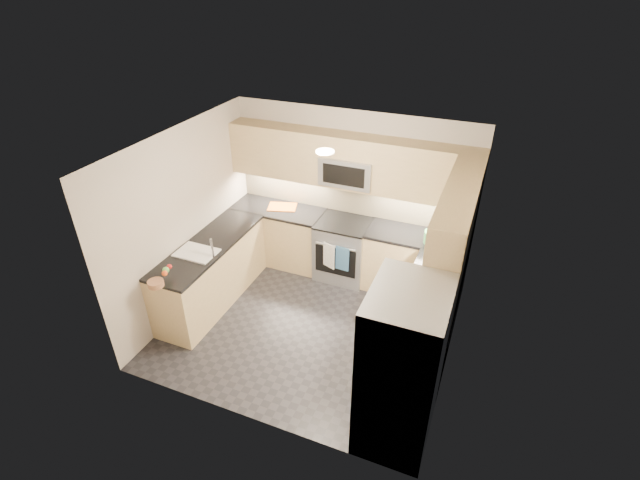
{
  "coord_description": "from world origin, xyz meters",
  "views": [
    {
      "loc": [
        1.91,
        -4.34,
        4.23
      ],
      "look_at": [
        0.0,
        0.35,
        1.15
      ],
      "focal_mm": 26.0,
      "sensor_mm": 36.0,
      "label": 1
    }
  ],
  "objects": [
    {
      "name": "ceiling",
      "position": [
        0.0,
        0.0,
        2.5
      ],
      "size": [
        3.6,
        3.2,
        0.02
      ],
      "primitive_type": "cube",
      "color": "beige",
      "rests_on": "wall_back"
    },
    {
      "name": "dish_towel_blue",
      "position": [
        0.12,
        0.91,
        0.55
      ],
      "size": [
        0.2,
        0.03,
        0.38
      ],
      "primitive_type": "cube",
      "rotation": [
        0.0,
        0.0,
        -0.07
      ],
      "color": "#2F5983",
      "rests_on": "oven_handle"
    },
    {
      "name": "base_cab_right",
      "position": [
        1.5,
        0.15,
        0.45
      ],
      "size": [
        0.6,
        1.7,
        0.9
      ],
      "primitive_type": "cube",
      "color": "tan",
      "rests_on": "floor"
    },
    {
      "name": "countertop_back_right",
      "position": [
        1.09,
        1.3,
        0.92
      ],
      "size": [
        1.42,
        0.63,
        0.04
      ],
      "primitive_type": "cube",
      "color": "black",
      "rests_on": "base_cab_back_right"
    },
    {
      "name": "fruit_basket",
      "position": [
        -1.52,
        -1.02,
        0.97
      ],
      "size": [
        0.24,
        0.24,
        0.07
      ],
      "primitive_type": "cylinder",
      "rotation": [
        0.0,
        0.0,
        0.31
      ],
      "color": "#A6714D",
      "rests_on": "countertop_peninsula"
    },
    {
      "name": "backsplash_right",
      "position": [
        1.8,
        0.45,
        1.2
      ],
      "size": [
        0.01,
        2.3,
        0.51
      ],
      "primitive_type": "cube",
      "color": "tan",
      "rests_on": "wall_right"
    },
    {
      "name": "microwave_door",
      "position": [
        0.0,
        1.2,
        1.7
      ],
      "size": [
        0.6,
        0.01,
        0.28
      ],
      "primitive_type": "cube",
      "color": "black",
      "rests_on": "microwave"
    },
    {
      "name": "faucet",
      "position": [
        -1.24,
        -0.25,
        1.08
      ],
      "size": [
        0.03,
        0.03,
        0.28
      ],
      "primitive_type": "cylinder",
      "color": "silver",
      "rests_on": "countertop_peninsula"
    },
    {
      "name": "wall_left",
      "position": [
        -1.8,
        0.0,
        1.25
      ],
      "size": [
        0.02,
        3.2,
        2.5
      ],
      "primitive_type": "cube",
      "color": "#BBB1A3",
      "rests_on": "floor"
    },
    {
      "name": "fridge_handle_left",
      "position": [
        1.08,
        -1.33,
        0.95
      ],
      "size": [
        0.02,
        0.02,
        1.2
      ],
      "primitive_type": "cylinder",
      "color": "#B2B5BA",
      "rests_on": "refrigerator"
    },
    {
      "name": "fridge_handle_right",
      "position": [
        1.08,
        -0.97,
        0.95
      ],
      "size": [
        0.02,
        0.02,
        1.2
      ],
      "primitive_type": "cylinder",
      "color": "#B2B5BA",
      "rests_on": "refrigerator"
    },
    {
      "name": "sink_basin",
      "position": [
        -1.5,
        -0.25,
        0.88
      ],
      "size": [
        0.52,
        0.38,
        0.16
      ],
      "primitive_type": "cube",
      "color": "white",
      "rests_on": "base_cab_peninsula"
    },
    {
      "name": "gas_range",
      "position": [
        0.0,
        1.28,
        0.46
      ],
      "size": [
        0.76,
        0.65,
        0.91
      ],
      "primitive_type": "cube",
      "color": "gray",
      "rests_on": "floor"
    },
    {
      "name": "range_cooktop",
      "position": [
        0.0,
        1.28,
        0.92
      ],
      "size": [
        0.76,
        0.65,
        0.03
      ],
      "primitive_type": "cube",
      "color": "black",
      "rests_on": "gas_range"
    },
    {
      "name": "base_cab_peninsula",
      "position": [
        -1.5,
        0.0,
        0.45
      ],
      "size": [
        0.6,
        2.0,
        0.9
      ],
      "primitive_type": "cube",
      "color": "tan",
      "rests_on": "floor"
    },
    {
      "name": "upper_cab_back",
      "position": [
        0.0,
        1.43,
        1.83
      ],
      "size": [
        3.6,
        0.35,
        0.75
      ],
      "primitive_type": "cube",
      "color": "tan",
      "rests_on": "wall_back"
    },
    {
      "name": "utensil_bowl",
      "position": [
        1.33,
        1.19,
        1.02
      ],
      "size": [
        0.36,
        0.36,
        0.17
      ],
      "primitive_type": "cylinder",
      "rotation": [
        0.0,
        0.0,
        -0.31
      ],
      "color": "#53C25E",
      "rests_on": "countertop_back_right"
    },
    {
      "name": "backsplash_back",
      "position": [
        0.0,
        1.6,
        1.2
      ],
      "size": [
        3.6,
        0.01,
        0.51
      ],
      "primitive_type": "cube",
      "color": "tan",
      "rests_on": "wall_back"
    },
    {
      "name": "base_cab_back_left",
      "position": [
        -1.09,
        1.3,
        0.45
      ],
      "size": [
        1.42,
        0.6,
        0.9
      ],
      "primitive_type": "cube",
      "color": "tan",
      "rests_on": "floor"
    },
    {
      "name": "microwave",
      "position": [
        0.0,
        1.4,
        1.7
      ],
      "size": [
        0.76,
        0.4,
        0.4
      ],
      "primitive_type": "cube",
      "color": "#9A9CA1",
      "rests_on": "upper_cab_back"
    },
    {
      "name": "oven_handle",
      "position": [
        0.0,
        0.93,
        0.72
      ],
      "size": [
        0.6,
        0.02,
        0.02
      ],
      "primitive_type": "cylinder",
      "rotation": [
        0.0,
        1.57,
        0.0
      ],
      "color": "#B2B5BA",
      "rests_on": "gas_range"
    },
    {
      "name": "cutting_board",
      "position": [
        -1.04,
        1.35,
        0.95
      ],
      "size": [
        0.5,
        0.41,
        0.01
      ],
      "primitive_type": "cube",
      "rotation": [
        0.0,
        0.0,
        0.29
      ],
      "color": "#C85D12",
      "rests_on": "countertop_back_left"
    },
    {
      "name": "upper_cab_right",
      "position": [
        1.62,
        0.28,
        1.83
      ],
      "size": [
        0.35,
        1.95,
        0.75
      ],
      "primitive_type": "cube",
      "color": "tan",
      "rests_on": "wall_right"
    },
    {
      "name": "fruit_apple",
      "position": [
        -1.51,
        -0.76,
        1.05
      ],
      "size": [
        0.06,
        0.06,
        0.06
      ],
      "primitive_type": "sphere",
      "color": "#B51614",
      "rests_on": "fruit_basket"
    },
    {
      "name": "wall_back",
      "position": [
        0.0,
        1.6,
        1.25
      ],
      "size": [
        3.6,
        0.02,
        2.5
      ],
      "primitive_type": "cube",
      "color": "#BBB1A3",
      "rests_on": "floor"
    },
    {
      "name": "dish_towel_check",
      "position": [
        -0.09,
        0.91,
        0.55
      ],
      "size": [
        0.2,
        0.09,
        0.39
      ],
      "primitive_type": "cube",
      "rotation": [
        0.0,
        0.0,
        -0.38
      ],
      "color": "white",
      "rests_on": "oven_handle"
    },
    {
      "name": "base_cab_back_right",
      "position": [
        1.09,
        1.3,
        0.45
      ],
      "size": [
        1.42,
        0.6,
        0.9
      ],
      "primitive_type": "cube",
      "color": "tan",
      "rests_on": "floor"
    },
    {
      "name": "countertop_peninsula",
      "position": [
        -1.5,
        0.0,
        0.92
      ],
      "size": [
        0.63,
        2.0,
        0.04
      ],
      "primitive_type": "cube",
      "color": "black",
      "rests_on": "base_cab_peninsula"
    },
    {
      "name": "oven_door_glass",
      "position": [
        0.0,
        0.95,
        0.45
      ],
      "size": [
        0.62,
        0.02,
        0.45
      ],
      "primitive_type": "cube",
      "color": "black",
      "rests_on": "gas_range"
    },
    {
      "name": "fruit_orange",
      "position": [
        -1.48,
        -0.9,
        1.05
      ],
      "size": [
        0.07,
        0.07,
        0.07
      ],
      "primitive_type": "sphere",
      "color": "#FE5A1C",
      "rests_on": "fruit_basket"
    },
    {
      "name": "fruit_pear",
      "position": [
        -1.5,
        -0.84,
        1.05
      ],
      "size": [
        0.08,
        0.08,
        0.08
      ],
      "primitive_type": "sphere",
      "color": "#64B84E",
      "rests_on": "fruit_basket"
    },
    {
      "name": "refrigerator",
      "position": [
        1.45,
        -1.15,
        0.9
      ],
      "size": [
        0.7,
        0.9,
        1.8
      ],
      "primitive_type": "cube",
      "color": "#ADB1B6",
      "rests_on": "floor"
    },
    {
      "name": "countertop_right",
      "position": [
        1.5,
        0.15,
        0.92
      ],
      "size": [
        0.63,
        1.7,
        0.04
      ],
      "primitive_type": "cube",
      "color": "black",
      "rests_on": "base_cab_right"
    },
    {
      "name": "wall_right",
      "position": [
        1.8,
        0.0,
        1.25
      ],
      "size": [
        0.02,
        3.2,
        2.5
      ],
      "primitive_type": "cube",
      "color": "#BBB1A3",
      "rests_on": "floor"
    },
    {
      "name": "floor",
      "position": [
        0.0,
        0.0,
        0.0
      ],
      "size": [
        3.6,
        3.2,
        0.0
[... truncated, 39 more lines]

